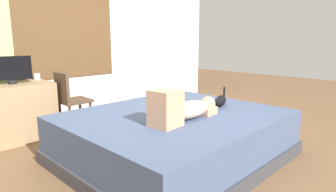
% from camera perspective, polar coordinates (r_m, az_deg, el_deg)
% --- Properties ---
extents(ground_plane, '(16.00, 16.00, 0.00)m').
position_cam_1_polar(ground_plane, '(3.15, 3.04, -13.15)').
color(ground_plane, brown).
extents(back_wall_with_window, '(6.40, 0.14, 2.90)m').
position_cam_1_polar(back_wall_with_window, '(4.83, -19.46, 12.37)').
color(back_wall_with_window, silver).
rests_on(back_wall_with_window, ground).
extents(bed, '(2.26, 1.92, 0.51)m').
position_cam_1_polar(bed, '(3.19, 1.32, -7.96)').
color(bed, '#38383D').
rests_on(bed, ground).
extents(person_lying, '(0.94, 0.32, 0.34)m').
position_cam_1_polar(person_lying, '(2.85, 3.20, -2.50)').
color(person_lying, '#CCB299').
rests_on(person_lying, bed).
extents(cat, '(0.34, 0.19, 0.21)m').
position_cam_1_polar(cat, '(3.48, 10.33, -0.94)').
color(cat, black).
rests_on(cat, bed).
extents(desk, '(0.90, 0.56, 0.74)m').
position_cam_1_polar(desk, '(4.20, -28.01, -2.88)').
color(desk, '#997A56').
rests_on(desk, ground).
extents(tv_monitor, '(0.48, 0.10, 0.35)m').
position_cam_1_polar(tv_monitor, '(4.12, -28.66, 4.60)').
color(tv_monitor, black).
rests_on(tv_monitor, desk).
extents(cup, '(0.08, 0.08, 0.08)m').
position_cam_1_polar(cup, '(4.43, -24.54, 3.52)').
color(cup, white).
rests_on(cup, desk).
extents(chair_by_desk, '(0.39, 0.39, 0.86)m').
position_cam_1_polar(chair_by_desk, '(4.14, -18.93, -0.39)').
color(chair_by_desk, '#4C3828').
rests_on(chair_by_desk, ground).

